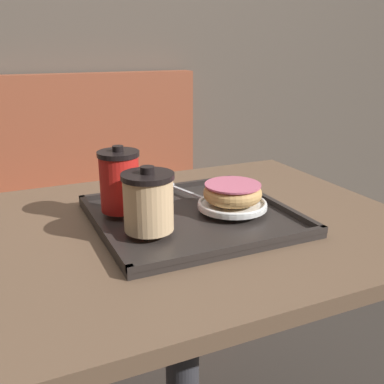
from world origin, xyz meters
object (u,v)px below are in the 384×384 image
(coffee_cup_front, at_px, (148,201))
(donut_chocolate_glazed, at_px, (233,192))
(coffee_cup_rear, at_px, (120,181))
(spoon, at_px, (174,186))

(coffee_cup_front, bearing_deg, donut_chocolate_glazed, 10.99)
(coffee_cup_front, xyz_separation_m, donut_chocolate_glazed, (0.20, 0.04, -0.02))
(coffee_cup_rear, bearing_deg, spoon, 30.74)
(coffee_cup_front, distance_m, coffee_cup_rear, 0.13)
(donut_chocolate_glazed, bearing_deg, spoon, 109.02)
(spoon, bearing_deg, coffee_cup_front, 131.98)
(coffee_cup_rear, bearing_deg, coffee_cup_front, -80.95)
(donut_chocolate_glazed, bearing_deg, coffee_cup_front, -169.01)
(donut_chocolate_glazed, relative_size, spoon, 0.89)
(donut_chocolate_glazed, height_order, spoon, donut_chocolate_glazed)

